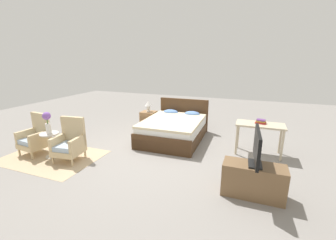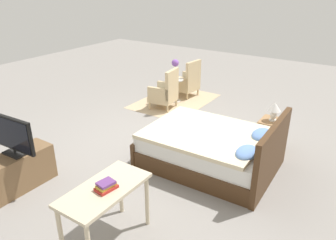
{
  "view_description": "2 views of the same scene",
  "coord_description": "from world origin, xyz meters",
  "px_view_note": "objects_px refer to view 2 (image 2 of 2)",
  "views": [
    {
      "loc": [
        2.01,
        -4.43,
        2.16
      ],
      "look_at": [
        0.19,
        0.32,
        0.75
      ],
      "focal_mm": 24.0,
      "sensor_mm": 36.0,
      "label": 1
    },
    {
      "loc": [
        4.27,
        3.02,
        2.81
      ],
      "look_at": [
        0.03,
        0.2,
        0.57
      ],
      "focal_mm": 35.0,
      "sensor_mm": 36.0,
      "label": 2
    }
  ],
  "objects_px": {
    "armchair_by_window_left": "(188,82)",
    "armchair_by_window_right": "(165,92)",
    "flower_vase": "(175,67)",
    "tv_stand": "(19,170)",
    "nightstand": "(271,135)",
    "book_stack": "(106,186)",
    "table_lamp": "(274,109)",
    "side_table": "(175,87)",
    "bed": "(212,149)",
    "vanity_desk": "(105,196)",
    "tv_flatscreen": "(11,135)"
  },
  "relations": [
    {
      "from": "vanity_desk",
      "to": "book_stack",
      "type": "bearing_deg",
      "value": 83.83
    },
    {
      "from": "bed",
      "to": "table_lamp",
      "type": "distance_m",
      "value": 1.31
    },
    {
      "from": "armchair_by_window_left",
      "to": "tv_stand",
      "type": "xyz_separation_m",
      "value": [
        4.73,
        0.0,
        -0.11
      ]
    },
    {
      "from": "armchair_by_window_right",
      "to": "vanity_desk",
      "type": "height_order",
      "value": "armchair_by_window_right"
    },
    {
      "from": "bed",
      "to": "flower_vase",
      "type": "distance_m",
      "value": 3.07
    },
    {
      "from": "table_lamp",
      "to": "tv_flatscreen",
      "type": "xyz_separation_m",
      "value": [
        3.12,
        -2.63,
        0.07
      ]
    },
    {
      "from": "armchair_by_window_left",
      "to": "flower_vase",
      "type": "bearing_deg",
      "value": -6.07
    },
    {
      "from": "bed",
      "to": "table_lamp",
      "type": "xyz_separation_m",
      "value": [
        -1.06,
        0.61,
        0.46
      ]
    },
    {
      "from": "bed",
      "to": "book_stack",
      "type": "relative_size",
      "value": 8.39
    },
    {
      "from": "armchair_by_window_right",
      "to": "table_lamp",
      "type": "xyz_separation_m",
      "value": [
        0.61,
        2.64,
        0.38
      ]
    },
    {
      "from": "armchair_by_window_right",
      "to": "vanity_desk",
      "type": "relative_size",
      "value": 0.88
    },
    {
      "from": "nightstand",
      "to": "tv_flatscreen",
      "type": "relative_size",
      "value": 0.65
    },
    {
      "from": "tv_flatscreen",
      "to": "vanity_desk",
      "type": "relative_size",
      "value": 0.81
    },
    {
      "from": "side_table",
      "to": "book_stack",
      "type": "height_order",
      "value": "book_stack"
    },
    {
      "from": "armchair_by_window_left",
      "to": "book_stack",
      "type": "distance_m",
      "value": 5.17
    },
    {
      "from": "nightstand",
      "to": "tv_flatscreen",
      "type": "distance_m",
      "value": 4.12
    },
    {
      "from": "vanity_desk",
      "to": "armchair_by_window_left",
      "type": "bearing_deg",
      "value": -159.63
    },
    {
      "from": "flower_vase",
      "to": "table_lamp",
      "type": "bearing_deg",
      "value": 67.51
    },
    {
      "from": "side_table",
      "to": "tv_stand",
      "type": "relative_size",
      "value": 0.59
    },
    {
      "from": "nightstand",
      "to": "tv_stand",
      "type": "relative_size",
      "value": 0.57
    },
    {
      "from": "armchair_by_window_left",
      "to": "tv_stand",
      "type": "bearing_deg",
      "value": 0.04
    },
    {
      "from": "table_lamp",
      "to": "vanity_desk",
      "type": "relative_size",
      "value": 0.32
    },
    {
      "from": "flower_vase",
      "to": "tv_flatscreen",
      "type": "relative_size",
      "value": 0.57
    },
    {
      "from": "side_table",
      "to": "nightstand",
      "type": "xyz_separation_m",
      "value": [
        1.11,
        2.69,
        -0.08
      ]
    },
    {
      "from": "armchair_by_window_right",
      "to": "side_table",
      "type": "distance_m",
      "value": 0.5
    },
    {
      "from": "armchair_by_window_right",
      "to": "vanity_desk",
      "type": "distance_m",
      "value": 4.22
    },
    {
      "from": "side_table",
      "to": "tv_flatscreen",
      "type": "distance_m",
      "value": 4.26
    },
    {
      "from": "book_stack",
      "to": "table_lamp",
      "type": "bearing_deg",
      "value": 165.8
    },
    {
      "from": "vanity_desk",
      "to": "tv_stand",
      "type": "bearing_deg",
      "value": -92.7
    },
    {
      "from": "armchair_by_window_right",
      "to": "table_lamp",
      "type": "relative_size",
      "value": 2.79
    },
    {
      "from": "tv_flatscreen",
      "to": "book_stack",
      "type": "height_order",
      "value": "tv_flatscreen"
    },
    {
      "from": "bed",
      "to": "armchair_by_window_left",
      "type": "height_order",
      "value": "bed"
    },
    {
      "from": "bed",
      "to": "nightstand",
      "type": "xyz_separation_m",
      "value": [
        -1.06,
        0.6,
        -0.02
      ]
    },
    {
      "from": "side_table",
      "to": "table_lamp",
      "type": "relative_size",
      "value": 1.71
    },
    {
      "from": "armchair_by_window_right",
      "to": "table_lamp",
      "type": "distance_m",
      "value": 2.73
    },
    {
      "from": "side_table",
      "to": "flower_vase",
      "type": "relative_size",
      "value": 1.18
    },
    {
      "from": "bed",
      "to": "table_lamp",
      "type": "bearing_deg",
      "value": 150.38
    },
    {
      "from": "armchair_by_window_left",
      "to": "tv_flatscreen",
      "type": "height_order",
      "value": "tv_flatscreen"
    },
    {
      "from": "armchair_by_window_right",
      "to": "nightstand",
      "type": "height_order",
      "value": "armchair_by_window_right"
    },
    {
      "from": "bed",
      "to": "book_stack",
      "type": "bearing_deg",
      "value": -5.49
    },
    {
      "from": "bed",
      "to": "tv_stand",
      "type": "relative_size",
      "value": 2.15
    },
    {
      "from": "nightstand",
      "to": "armchair_by_window_right",
      "type": "bearing_deg",
      "value": -103.09
    },
    {
      "from": "armchair_by_window_right",
      "to": "book_stack",
      "type": "relative_size",
      "value": 3.75
    },
    {
      "from": "nightstand",
      "to": "book_stack",
      "type": "bearing_deg",
      "value": -14.19
    },
    {
      "from": "bed",
      "to": "tv_stand",
      "type": "height_order",
      "value": "bed"
    },
    {
      "from": "armchair_by_window_left",
      "to": "armchair_by_window_right",
      "type": "height_order",
      "value": "same"
    },
    {
      "from": "bed",
      "to": "tv_flatscreen",
      "type": "distance_m",
      "value": 2.94
    },
    {
      "from": "flower_vase",
      "to": "tv_stand",
      "type": "xyz_separation_m",
      "value": [
        4.23,
        0.06,
        -0.59
      ]
    },
    {
      "from": "nightstand",
      "to": "book_stack",
      "type": "height_order",
      "value": "book_stack"
    },
    {
      "from": "side_table",
      "to": "tv_flatscreen",
      "type": "height_order",
      "value": "tv_flatscreen"
    }
  ]
}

